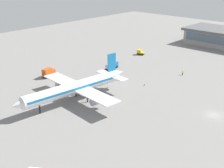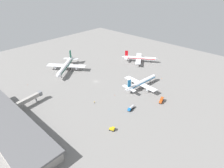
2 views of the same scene
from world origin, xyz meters
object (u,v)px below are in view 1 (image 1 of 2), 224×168
at_px(airplane_at_gate, 75,87).
at_px(baggage_tug, 140,52).
at_px(fuel_truck, 112,65).
at_px(safety_cone_far_side, 145,85).
at_px(ground_crew_worker, 183,73).
at_px(catering_truck, 48,72).

bearing_deg(airplane_at_gate, baggage_tug, -156.72).
bearing_deg(fuel_truck, safety_cone_far_side, -111.10).
bearing_deg(fuel_truck, baggage_tug, 4.88).
xyz_separation_m(baggage_tug, safety_cone_far_side, (-24.98, 29.78, -0.86)).
bearing_deg(ground_crew_worker, baggage_tug, 48.17).
distance_m(catering_truck, safety_cone_far_side, 35.79).
bearing_deg(catering_truck, safety_cone_far_side, -76.06).
bearing_deg(airplane_at_gate, catering_truck, -102.28).
distance_m(baggage_tug, catering_truck, 47.17).
bearing_deg(safety_cone_far_side, catering_truck, 28.27).
height_order(fuel_truck, safety_cone_far_side, fuel_truck).
height_order(baggage_tug, fuel_truck, fuel_truck).
bearing_deg(ground_crew_worker, airplane_at_gate, 144.87).
height_order(ground_crew_worker, safety_cone_far_side, ground_crew_worker).
relative_size(baggage_tug, catering_truck, 0.62).
bearing_deg(safety_cone_far_side, airplane_at_gate, 73.02).
distance_m(fuel_truck, ground_crew_worker, 27.59).
relative_size(airplane_at_gate, fuel_truck, 6.21).
relative_size(fuel_truck, safety_cone_far_side, 10.76).
bearing_deg(fuel_truck, catering_truck, 148.69).
xyz_separation_m(baggage_tug, catering_truck, (6.52, 46.72, 0.54)).
bearing_deg(safety_cone_far_side, ground_crew_worker, -102.80).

